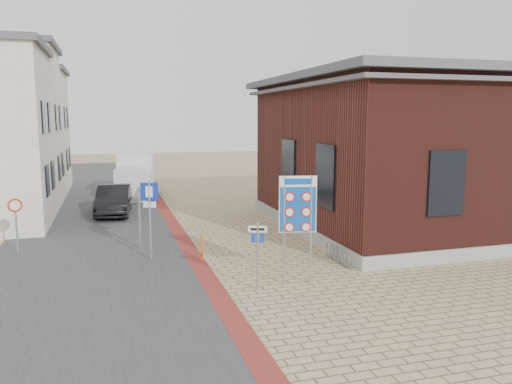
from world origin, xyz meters
TOP-DOWN VIEW (x-y plane):
  - ground at (0.00, 0.00)m, footprint 120.00×120.00m
  - road_strip at (-5.50, 15.00)m, footprint 7.00×60.00m
  - curb_strip at (-2.00, 10.00)m, footprint 0.60×40.00m
  - brick_building at (8.99, 7.00)m, footprint 13.00×13.00m
  - townhouse_far at (-10.99, 24.00)m, footprint 7.40×6.40m
  - bike_rack at (2.65, 2.20)m, footprint 0.08×1.80m
  - sedan at (-4.62, 13.47)m, footprint 2.03×4.73m
  - box_truck at (-3.18, 19.10)m, footprint 2.82×5.57m
  - border_sign at (0.50, 0.50)m, footprint 1.11×0.29m
  - essen_sign at (-0.80, 0.30)m, footprint 0.53×0.22m
  - parking_sign at (-3.50, 4.38)m, footprint 0.60×0.26m
  - yield_sign at (-3.77, 6.00)m, footprint 0.84×0.17m
  - speed_sign at (-8.09, 6.24)m, footprint 0.49×0.17m
  - bollard at (-1.80, 3.77)m, footprint 0.09×0.09m

SIDE VIEW (x-z plane):
  - ground at x=0.00m, z-range 0.00..0.00m
  - road_strip at x=-5.50m, z-range 0.00..0.02m
  - curb_strip at x=-2.00m, z-range 0.00..0.03m
  - bike_rack at x=2.65m, z-range -0.04..0.56m
  - bollard at x=-1.80m, z-range 0.00..0.92m
  - sedan at x=-4.62m, z-range 0.00..1.52m
  - essen_sign at x=-0.80m, z-range 0.30..2.33m
  - speed_sign at x=-8.09m, z-range 0.34..2.46m
  - box_truck at x=-3.18m, z-range 0.05..2.84m
  - yield_sign at x=-3.77m, z-range 0.61..2.97m
  - parking_sign at x=-3.50m, z-range 0.54..3.37m
  - border_sign at x=0.50m, z-range 0.74..4.03m
  - brick_building at x=8.99m, z-range 0.09..6.89m
  - townhouse_far at x=-10.99m, z-range 0.02..8.32m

